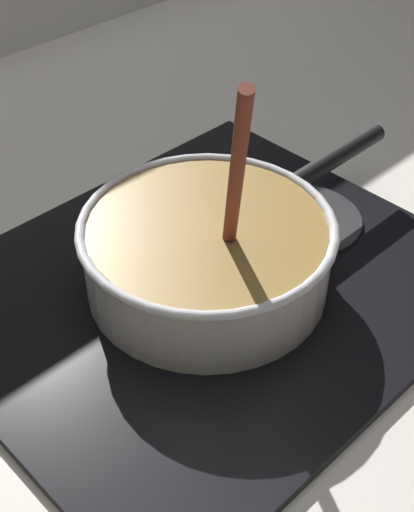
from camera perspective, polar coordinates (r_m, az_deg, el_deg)
ground at (r=0.78m, az=3.25°, el=-7.58°), size 2.40×1.60×0.04m
hob_plate at (r=0.81m, az=0.00°, el=-2.53°), size 0.56×0.48×0.01m
burner_ring at (r=0.80m, az=0.00°, el=-2.01°), size 0.21×0.21×0.01m
spare_burner at (r=0.90m, az=7.59°, el=2.90°), size 0.15×0.15×0.01m
cooking_pan at (r=0.78m, az=0.09°, el=0.35°), size 0.45×0.28×0.29m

